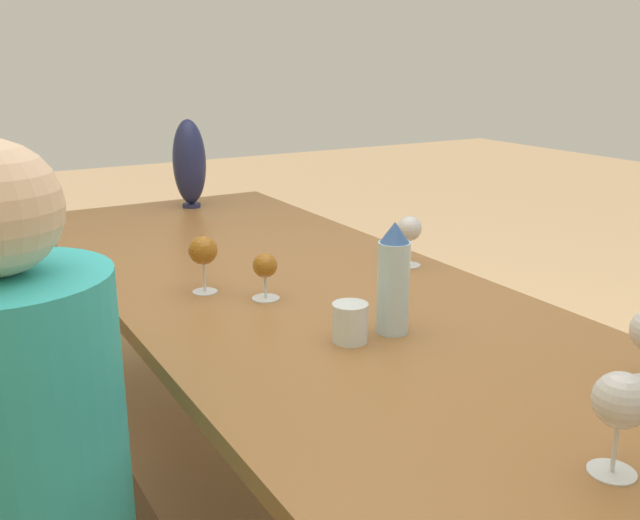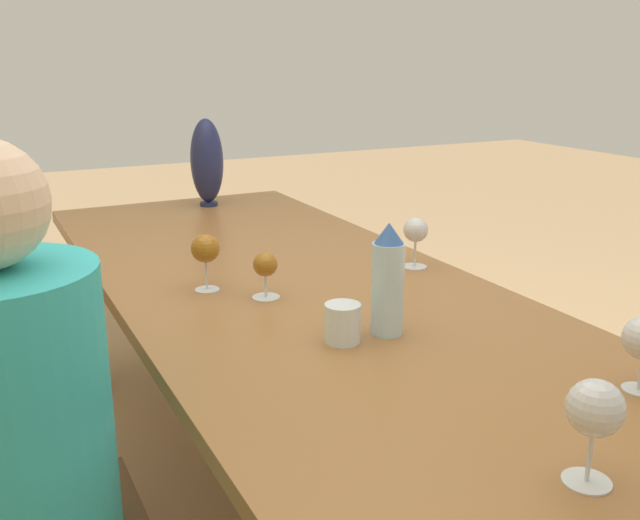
{
  "view_description": "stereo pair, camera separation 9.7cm",
  "coord_description": "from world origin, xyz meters",
  "px_view_note": "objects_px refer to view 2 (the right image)",
  "views": [
    {
      "loc": [
        -1.48,
        0.84,
        1.31
      ],
      "look_at": [
        -0.03,
        0.0,
        0.82
      ],
      "focal_mm": 40.0,
      "sensor_mm": 36.0,
      "label": 1
    },
    {
      "loc": [
        -1.52,
        0.75,
        1.31
      ],
      "look_at": [
        -0.03,
        0.0,
        0.82
      ],
      "focal_mm": 40.0,
      "sensor_mm": 36.0,
      "label": 2
    }
  ],
  "objects_px": {
    "water_bottle": "(388,281)",
    "wine_glass_3": "(595,410)",
    "wine_glass_2": "(416,231)",
    "wine_glass_1": "(205,250)",
    "wine_glass_4": "(265,267)",
    "vase": "(207,161)",
    "water_tumbler": "(343,323)",
    "person_near": "(22,449)"
  },
  "relations": [
    {
      "from": "water_bottle",
      "to": "wine_glass_3",
      "type": "bearing_deg",
      "value": 176.04
    },
    {
      "from": "wine_glass_2",
      "to": "wine_glass_1",
      "type": "bearing_deg",
      "value": 83.13
    },
    {
      "from": "wine_glass_4",
      "to": "vase",
      "type": "bearing_deg",
      "value": -11.24
    },
    {
      "from": "water_tumbler",
      "to": "wine_glass_3",
      "type": "relative_size",
      "value": 0.53
    },
    {
      "from": "wine_glass_3",
      "to": "wine_glass_1",
      "type": "bearing_deg",
      "value": 11.4
    },
    {
      "from": "water_tumbler",
      "to": "vase",
      "type": "height_order",
      "value": "vase"
    },
    {
      "from": "wine_glass_4",
      "to": "wine_glass_1",
      "type": "bearing_deg",
      "value": 42.34
    },
    {
      "from": "vase",
      "to": "wine_glass_3",
      "type": "xyz_separation_m",
      "value": [
        -2.06,
        0.12,
        -0.06
      ]
    },
    {
      "from": "wine_glass_1",
      "to": "person_near",
      "type": "relative_size",
      "value": 0.12
    },
    {
      "from": "wine_glass_2",
      "to": "wine_glass_3",
      "type": "distance_m",
      "value": 1.06
    },
    {
      "from": "water_bottle",
      "to": "wine_glass_3",
      "type": "height_order",
      "value": "water_bottle"
    },
    {
      "from": "vase",
      "to": "wine_glass_1",
      "type": "relative_size",
      "value": 2.3
    },
    {
      "from": "wine_glass_2",
      "to": "wine_glass_4",
      "type": "relative_size",
      "value": 1.23
    },
    {
      "from": "wine_glass_3",
      "to": "person_near",
      "type": "distance_m",
      "value": 0.96
    },
    {
      "from": "water_tumbler",
      "to": "wine_glass_1",
      "type": "relative_size",
      "value": 0.56
    },
    {
      "from": "wine_glass_2",
      "to": "wine_glass_3",
      "type": "relative_size",
      "value": 0.91
    },
    {
      "from": "wine_glass_4",
      "to": "wine_glass_2",
      "type": "bearing_deg",
      "value": -83.82
    },
    {
      "from": "wine_glass_1",
      "to": "wine_glass_2",
      "type": "xyz_separation_m",
      "value": [
        -0.07,
        -0.59,
        -0.0
      ]
    },
    {
      "from": "wine_glass_1",
      "to": "wine_glass_4",
      "type": "relative_size",
      "value": 1.26
    },
    {
      "from": "wine_glass_1",
      "to": "person_near",
      "type": "xyz_separation_m",
      "value": [
        -0.44,
        0.49,
        -0.2
      ]
    },
    {
      "from": "vase",
      "to": "person_near",
      "type": "distance_m",
      "value": 1.68
    },
    {
      "from": "water_bottle",
      "to": "vase",
      "type": "relative_size",
      "value": 0.72
    },
    {
      "from": "wine_glass_3",
      "to": "person_near",
      "type": "xyz_separation_m",
      "value": [
        0.62,
        0.71,
        -0.2
      ]
    },
    {
      "from": "wine_glass_1",
      "to": "wine_glass_4",
      "type": "distance_m",
      "value": 0.17
    },
    {
      "from": "water_tumbler",
      "to": "wine_glass_1",
      "type": "xyz_separation_m",
      "value": [
        0.45,
        0.15,
        0.07
      ]
    },
    {
      "from": "water_tumbler",
      "to": "wine_glass_2",
      "type": "bearing_deg",
      "value": -49.1
    },
    {
      "from": "water_bottle",
      "to": "vase",
      "type": "bearing_deg",
      "value": -3.11
    },
    {
      "from": "wine_glass_1",
      "to": "wine_glass_4",
      "type": "xyz_separation_m",
      "value": [
        -0.12,
        -0.11,
        -0.03
      ]
    },
    {
      "from": "vase",
      "to": "wine_glass_3",
      "type": "height_order",
      "value": "vase"
    },
    {
      "from": "water_bottle",
      "to": "wine_glass_4",
      "type": "bearing_deg",
      "value": 23.32
    },
    {
      "from": "water_bottle",
      "to": "wine_glass_4",
      "type": "xyz_separation_m",
      "value": [
        0.33,
        0.14,
        -0.04
      ]
    },
    {
      "from": "wine_glass_2",
      "to": "wine_glass_4",
      "type": "xyz_separation_m",
      "value": [
        -0.05,
        0.48,
        -0.02
      ]
    },
    {
      "from": "water_bottle",
      "to": "wine_glass_4",
      "type": "relative_size",
      "value": 2.1
    },
    {
      "from": "water_tumbler",
      "to": "wine_glass_4",
      "type": "relative_size",
      "value": 0.71
    },
    {
      "from": "water_bottle",
      "to": "person_near",
      "type": "relative_size",
      "value": 0.21
    },
    {
      "from": "wine_glass_2",
      "to": "wine_glass_4",
      "type": "bearing_deg",
      "value": 96.18
    },
    {
      "from": "wine_glass_3",
      "to": "wine_glass_4",
      "type": "relative_size",
      "value": 1.35
    },
    {
      "from": "water_tumbler",
      "to": "vase",
      "type": "bearing_deg",
      "value": -7.31
    },
    {
      "from": "water_bottle",
      "to": "wine_glass_4",
      "type": "distance_m",
      "value": 0.37
    },
    {
      "from": "water_bottle",
      "to": "person_near",
      "type": "distance_m",
      "value": 0.78
    },
    {
      "from": "water_tumbler",
      "to": "person_near",
      "type": "distance_m",
      "value": 0.65
    },
    {
      "from": "wine_glass_4",
      "to": "water_bottle",
      "type": "bearing_deg",
      "value": -156.68
    }
  ]
}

